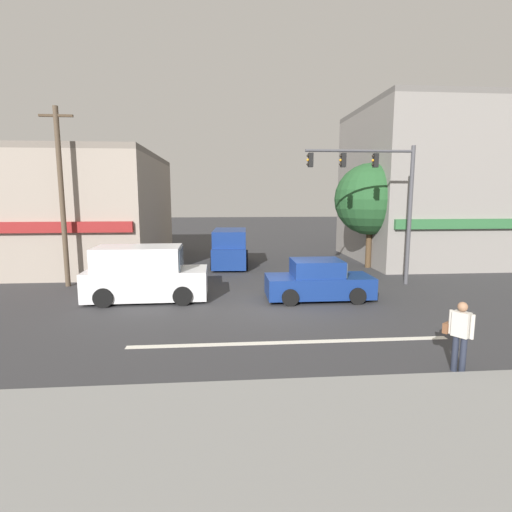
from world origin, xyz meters
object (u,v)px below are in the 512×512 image
traffic_light_mast (383,189)px  pedestrian_foreground_with_bag (460,332)px  street_tree (371,199)px  utility_pole_near_left (62,195)px  van_waiting_far (230,249)px  sedan_parked_curbside (318,282)px  van_crossing_center (144,275)px

traffic_light_mast → pedestrian_foreground_with_bag: 9.76m
street_tree → utility_pole_near_left: bearing=-167.1°
van_waiting_far → sedan_parked_curbside: 8.48m
street_tree → van_waiting_far: bearing=171.6°
street_tree → pedestrian_foreground_with_bag: street_tree is taller
van_waiting_far → utility_pole_near_left: bearing=-148.1°
utility_pole_near_left → traffic_light_mast: (14.04, -0.86, 0.26)m
street_tree → pedestrian_foreground_with_bag: 13.91m
traffic_light_mast → van_crossing_center: (-10.12, -1.90, -3.30)m
traffic_light_mast → pedestrian_foreground_with_bag: (-1.70, -9.01, -3.35)m
sedan_parked_curbside → van_crossing_center: (-6.75, 0.46, 0.29)m
utility_pole_near_left → van_crossing_center: size_ratio=1.68×
van_crossing_center → pedestrian_foreground_with_bag: van_crossing_center is taller
utility_pole_near_left → van_crossing_center: 5.67m
utility_pole_near_left → van_crossing_center: utility_pole_near_left is taller
utility_pole_near_left → van_waiting_far: size_ratio=1.65×
pedestrian_foreground_with_bag → van_waiting_far: bearing=108.9°
street_tree → utility_pole_near_left: utility_pole_near_left is taller
traffic_light_mast → sedan_parked_curbside: bearing=-145.1°
street_tree → sedan_parked_curbside: bearing=-123.9°
van_crossing_center → pedestrian_foreground_with_bag: 11.02m
traffic_light_mast → street_tree: bearing=75.7°
van_crossing_center → van_waiting_far: bearing=64.8°
utility_pole_near_left → pedestrian_foreground_with_bag: size_ratio=4.66×
van_crossing_center → street_tree: bearing=29.0°
street_tree → traffic_light_mast: bearing=-104.3°
van_waiting_far → van_crossing_center: size_ratio=1.02×
street_tree → pedestrian_foreground_with_bag: size_ratio=3.48×
utility_pole_near_left → van_waiting_far: (7.38, 4.60, -3.03)m
van_waiting_far → sedan_parked_curbside: size_ratio=1.15×
van_crossing_center → pedestrian_foreground_with_bag: (8.42, -7.11, -0.05)m
utility_pole_near_left → pedestrian_foreground_with_bag: bearing=-38.6°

